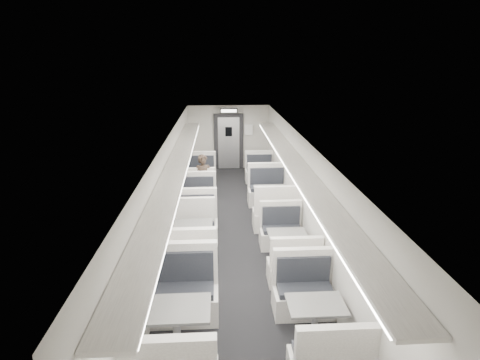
{
  "coord_description": "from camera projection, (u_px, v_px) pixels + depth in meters",
  "views": [
    {
      "loc": [
        -0.36,
        -7.86,
        4.1
      ],
      "look_at": [
        0.14,
        0.87,
        1.21
      ],
      "focal_mm": 28.0,
      "sensor_mm": 36.0,
      "label": 1
    }
  ],
  "objects": [
    {
      "name": "booth_left_b",
      "position": [
        195.0,
        212.0,
        9.42
      ],
      "size": [
        1.05,
        2.13,
        1.14
      ],
      "color": "white",
      "rests_on": "room"
    },
    {
      "name": "booth_right_c",
      "position": [
        287.0,
        247.0,
        7.73
      ],
      "size": [
        0.96,
        1.94,
        1.04
      ],
      "color": "white",
      "rests_on": "room"
    },
    {
      "name": "vestibule_door",
      "position": [
        229.0,
        142.0,
        14.05
      ],
      "size": [
        1.1,
        0.13,
        2.1
      ],
      "color": "black",
      "rests_on": "room"
    },
    {
      "name": "booth_right_b",
      "position": [
        271.0,
        201.0,
        10.04
      ],
      "size": [
        1.1,
        2.22,
        1.19
      ],
      "color": "white",
      "rests_on": "room"
    },
    {
      "name": "window_c",
      "position": [
        162.0,
        205.0,
        7.3
      ],
      "size": [
        0.02,
        1.18,
        0.84
      ],
      "primitive_type": "cube",
      "color": "black",
      "rests_on": "room"
    },
    {
      "name": "booth_right_a",
      "position": [
        262.0,
        178.0,
        12.12
      ],
      "size": [
        0.96,
        1.95,
        1.04
      ],
      "color": "white",
      "rests_on": "room"
    },
    {
      "name": "luggage_rack_right",
      "position": [
        295.0,
        165.0,
        7.94
      ],
      "size": [
        0.46,
        10.4,
        0.09
      ],
      "color": "white",
      "rests_on": "room"
    },
    {
      "name": "window_d",
      "position": [
        140.0,
        264.0,
        5.22
      ],
      "size": [
        0.02,
        1.18,
        0.84
      ],
      "primitive_type": "cube",
      "color": "black",
      "rests_on": "room"
    },
    {
      "name": "booth_right_d",
      "position": [
        315.0,
        323.0,
        5.5
      ],
      "size": [
        1.0,
        2.04,
        1.09
      ],
      "color": "white",
      "rests_on": "room"
    },
    {
      "name": "room",
      "position": [
        236.0,
        193.0,
        8.38
      ],
      "size": [
        3.24,
        12.24,
        2.64
      ],
      "color": "black",
      "rests_on": "ground"
    },
    {
      "name": "window_a",
      "position": [
        183.0,
        151.0,
        11.47
      ],
      "size": [
        0.02,
        1.18,
        0.84
      ],
      "primitive_type": "cube",
      "color": "black",
      "rests_on": "room"
    },
    {
      "name": "luggage_rack_left",
      "position": [
        177.0,
        167.0,
        7.8
      ],
      "size": [
        0.46,
        10.4,
        0.09
      ],
      "color": "white",
      "rests_on": "room"
    },
    {
      "name": "window_b",
      "position": [
        175.0,
        172.0,
        9.39
      ],
      "size": [
        0.02,
        1.18,
        0.84
      ],
      "primitive_type": "cube",
      "color": "black",
      "rests_on": "room"
    },
    {
      "name": "wall_notice",
      "position": [
        249.0,
        130.0,
        13.94
      ],
      "size": [
        0.32,
        0.02,
        0.4
      ],
      "primitive_type": "cube",
      "color": "white",
      "rests_on": "room"
    },
    {
      "name": "booth_left_d",
      "position": [
        177.0,
        332.0,
        5.26
      ],
      "size": [
        1.16,
        2.35,
        1.26
      ],
      "color": "white",
      "rests_on": "room"
    },
    {
      "name": "exit_sign",
      "position": [
        229.0,
        111.0,
        13.2
      ],
      "size": [
        0.62,
        0.12,
        0.16
      ],
      "color": "black",
      "rests_on": "room"
    },
    {
      "name": "passenger",
      "position": [
        204.0,
        180.0,
        10.63
      ],
      "size": [
        0.58,
        0.42,
        1.5
      ],
      "primitive_type": "imported",
      "rotation": [
        0.0,
        0.0,
        0.11
      ],
      "color": "black",
      "rests_on": "room"
    },
    {
      "name": "booth_left_a",
      "position": [
        199.0,
        182.0,
        11.68
      ],
      "size": [
        1.03,
        2.08,
        1.11
      ],
      "color": "white",
      "rests_on": "room"
    },
    {
      "name": "booth_left_c",
      "position": [
        190.0,
        242.0,
        7.83
      ],
      "size": [
        1.13,
        2.29,
        1.23
      ],
      "color": "white",
      "rests_on": "room"
    }
  ]
}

